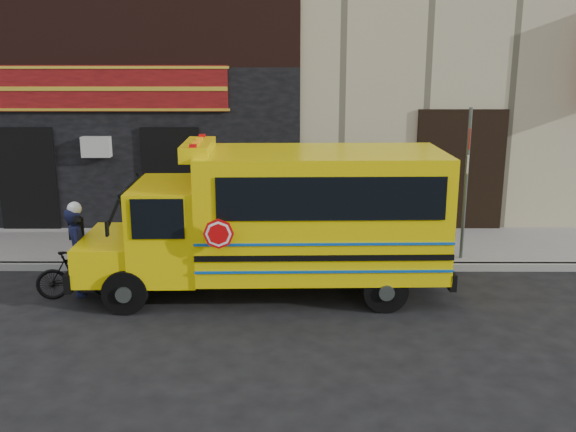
# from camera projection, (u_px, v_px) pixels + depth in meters

# --- Properties ---
(ground) EXTENTS (120.00, 120.00, 0.00)m
(ground) POSITION_uv_depth(u_px,v_px,m) (304.00, 319.00, 11.14)
(ground) COLOR black
(ground) RESTS_ON ground
(curb) EXTENTS (40.00, 0.20, 0.15)m
(curb) POSITION_uv_depth(u_px,v_px,m) (301.00, 267.00, 13.64)
(curb) COLOR gray
(curb) RESTS_ON ground
(sidewalk) EXTENTS (40.00, 3.00, 0.15)m
(sidewalk) POSITION_uv_depth(u_px,v_px,m) (300.00, 246.00, 15.09)
(sidewalk) COLOR slate
(sidewalk) RESTS_ON ground
(school_bus) EXTENTS (6.95, 2.52, 2.92)m
(school_bus) POSITION_uv_depth(u_px,v_px,m) (285.00, 217.00, 12.00)
(school_bus) COLOR black
(school_bus) RESTS_ON ground
(sign_pole) EXTENTS (0.09, 0.30, 3.40)m
(sign_pole) POSITION_uv_depth(u_px,v_px,m) (466.00, 181.00, 13.55)
(sign_pole) COLOR #48514A
(sign_pole) RESTS_ON ground
(bicycle) EXTENTS (1.60, 0.76, 0.93)m
(bicycle) POSITION_uv_depth(u_px,v_px,m) (78.00, 274.00, 12.00)
(bicycle) COLOR black
(bicycle) RESTS_ON ground
(cyclist) EXTENTS (0.57, 0.71, 1.68)m
(cyclist) POSITION_uv_depth(u_px,v_px,m) (78.00, 254.00, 11.99)
(cyclist) COLOR black
(cyclist) RESTS_ON ground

